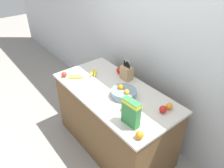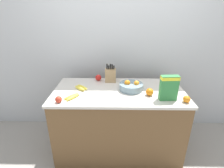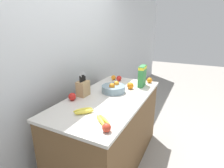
# 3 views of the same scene
# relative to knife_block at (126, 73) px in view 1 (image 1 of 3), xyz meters

# --- Properties ---
(ground_plane) EXTENTS (14.00, 14.00, 0.00)m
(ground_plane) POSITION_rel_knife_block_xyz_m (0.11, -0.28, -0.97)
(ground_plane) COLOR gray
(wall_back) EXTENTS (9.00, 0.06, 2.60)m
(wall_back) POSITION_rel_knife_block_xyz_m (0.11, 0.33, 0.33)
(wall_back) COLOR silver
(wall_back) RESTS_ON ground_plane
(counter) EXTENTS (1.57, 0.79, 0.88)m
(counter) POSITION_rel_knife_block_xyz_m (0.11, -0.28, -0.53)
(counter) COLOR brown
(counter) RESTS_ON ground_plane
(knife_block) EXTENTS (0.14, 0.11, 0.28)m
(knife_block) POSITION_rel_knife_block_xyz_m (0.00, 0.00, 0.00)
(knife_block) COLOR tan
(knife_block) RESTS_ON counter
(cereal_box) EXTENTS (0.19, 0.08, 0.28)m
(cereal_box) POSITION_rel_knife_block_xyz_m (0.63, -0.51, 0.06)
(cereal_box) COLOR #338442
(cereal_box) RESTS_ON counter
(fruit_bowl) EXTENTS (0.28, 0.28, 0.13)m
(fruit_bowl) POSITION_rel_knife_block_xyz_m (0.26, -0.26, -0.05)
(fruit_bowl) COLOR gray
(fruit_bowl) RESTS_ON counter
(banana_bunch_left) EXTENTS (0.19, 0.18, 0.04)m
(banana_bunch_left) POSITION_rel_knife_block_xyz_m (-0.36, -0.25, -0.07)
(banana_bunch_left) COLOR yellow
(banana_bunch_left) RESTS_ON counter
(banana_bunch_right) EXTENTS (0.17, 0.20, 0.03)m
(banana_bunch_right) POSITION_rel_knife_block_xyz_m (-0.41, -0.48, -0.07)
(banana_bunch_right) COLOR yellow
(banana_bunch_right) RESTS_ON counter
(apple_leftmost) EXTENTS (0.08, 0.08, 0.08)m
(apple_leftmost) POSITION_rel_knife_block_xyz_m (-0.17, 0.03, -0.05)
(apple_leftmost) COLOR red
(apple_leftmost) RESTS_ON counter
(apple_rear) EXTENTS (0.08, 0.08, 0.08)m
(apple_rear) POSITION_rel_knife_block_xyz_m (0.71, -0.13, -0.05)
(apple_rear) COLOR red
(apple_rear) RESTS_ON counter
(apple_near_bananas) EXTENTS (0.07, 0.07, 0.07)m
(apple_near_bananas) POSITION_rel_knife_block_xyz_m (-0.53, -0.59, -0.06)
(apple_near_bananas) COLOR red
(apple_near_bananas) RESTS_ON counter
(orange_front_right) EXTENTS (0.09, 0.09, 0.09)m
(orange_front_right) POSITION_rel_knife_block_xyz_m (0.45, -0.41, -0.05)
(orange_front_right) COLOR orange
(orange_front_right) RESTS_ON counter
(orange_mid_right) EXTENTS (0.07, 0.07, 0.07)m
(orange_mid_right) POSITION_rel_knife_block_xyz_m (0.71, -0.04, -0.05)
(orange_mid_right) COLOR orange
(orange_mid_right) RESTS_ON counter
(orange_back_center) EXTENTS (0.08, 0.08, 0.08)m
(orange_back_center) POSITION_rel_knife_block_xyz_m (0.81, -0.56, -0.05)
(orange_back_center) COLOR orange
(orange_back_center) RESTS_ON counter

